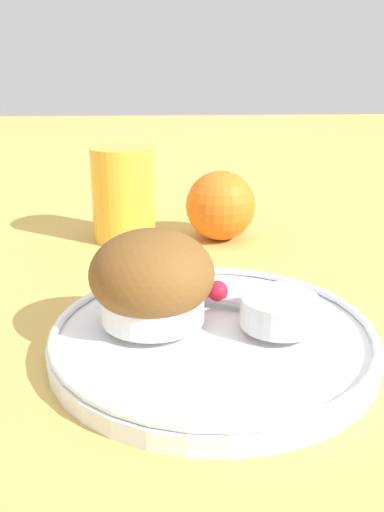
% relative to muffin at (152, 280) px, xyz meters
% --- Properties ---
extents(ground_plane, '(3.00, 3.00, 0.00)m').
position_rel_muffin_xyz_m(ground_plane, '(0.05, -0.01, -0.05)').
color(ground_plane, tan).
extents(plate, '(0.24, 0.24, 0.02)m').
position_rel_muffin_xyz_m(plate, '(0.04, -0.01, -0.04)').
color(plate, white).
rests_on(plate, ground_plane).
extents(muffin, '(0.09, 0.09, 0.07)m').
position_rel_muffin_xyz_m(muffin, '(0.00, 0.00, 0.00)').
color(muffin, silver).
rests_on(muffin, plate).
extents(cream_ramekin, '(0.06, 0.06, 0.02)m').
position_rel_muffin_xyz_m(cream_ramekin, '(0.09, -0.02, -0.02)').
color(cream_ramekin, silver).
rests_on(cream_ramekin, plate).
extents(berry_pair, '(0.03, 0.02, 0.02)m').
position_rel_muffin_xyz_m(berry_pair, '(0.04, 0.03, -0.02)').
color(berry_pair, '#B7192D').
rests_on(berry_pair, plate).
extents(butter_knife, '(0.14, 0.08, 0.00)m').
position_rel_muffin_xyz_m(butter_knife, '(0.06, 0.03, -0.03)').
color(butter_knife, '#B7B7BC').
rests_on(butter_knife, plate).
extents(orange_fruit, '(0.08, 0.08, 0.08)m').
position_rel_muffin_xyz_m(orange_fruit, '(0.07, 0.24, -0.01)').
color(orange_fruit, orange).
rests_on(orange_fruit, ground_plane).
extents(juice_glass, '(0.07, 0.07, 0.11)m').
position_rel_muffin_xyz_m(juice_glass, '(-0.04, 0.25, 0.00)').
color(juice_glass, gold).
rests_on(juice_glass, ground_plane).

